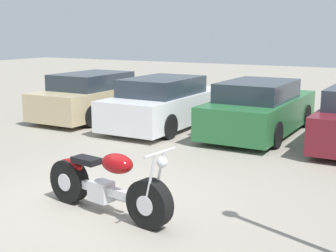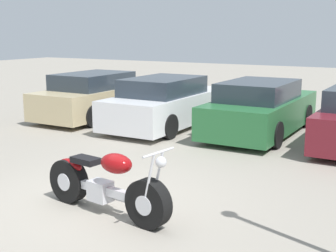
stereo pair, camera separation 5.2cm
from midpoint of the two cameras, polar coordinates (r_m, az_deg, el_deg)
name	(u,v)px [view 2 (the right image)]	position (r m, az deg, el deg)	size (l,w,h in m)	color
ground_plane	(93,202)	(7.44, -8.92, -9.13)	(60.00, 60.00, 0.00)	gray
motorcycle	(105,185)	(6.84, -7.50, -7.10)	(2.29, 0.75, 1.09)	black
parked_car_champagne	(98,96)	(14.48, -8.45, 3.60)	(1.84, 4.45, 1.38)	#C6B284
parked_car_white	(167,103)	(12.92, 0.01, 2.77)	(1.84, 4.45, 1.38)	white
parked_car_green	(261,109)	(12.23, 11.36, 2.05)	(1.84, 4.45, 1.38)	#286B38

